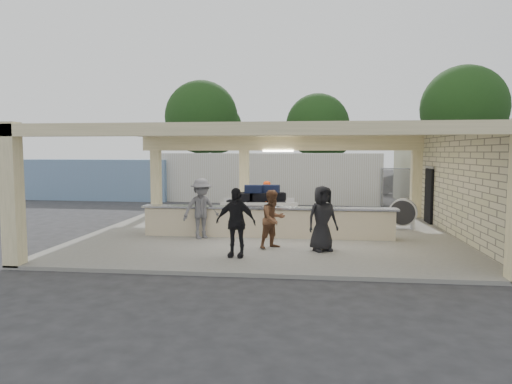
# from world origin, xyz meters

# --- Properties ---
(ground) EXTENTS (120.00, 120.00, 0.00)m
(ground) POSITION_xyz_m (0.00, 0.00, 0.00)
(ground) COLOR #272729
(ground) RESTS_ON ground
(pavilion) EXTENTS (12.01, 10.00, 3.55)m
(pavilion) POSITION_xyz_m (0.21, 0.66, 1.35)
(pavilion) COLOR slate
(pavilion) RESTS_ON ground
(baggage_counter) EXTENTS (8.20, 0.58, 0.98)m
(baggage_counter) POSITION_xyz_m (0.00, -0.50, 0.59)
(baggage_counter) COLOR beige
(baggage_counter) RESTS_ON pavilion
(luggage_cart) EXTENTS (2.82, 1.92, 1.55)m
(luggage_cart) POSITION_xyz_m (-0.49, 1.20, 0.93)
(luggage_cart) COLOR silver
(luggage_cart) RESTS_ON pavilion
(drum_fan) EXTENTS (1.03, 0.61, 1.08)m
(drum_fan) POSITION_xyz_m (4.67, 1.62, 0.68)
(drum_fan) COLOR silver
(drum_fan) RESTS_ON pavilion
(baggage_handler) EXTENTS (0.55, 0.68, 1.65)m
(baggage_handler) POSITION_xyz_m (-0.29, 1.99, 0.92)
(baggage_handler) COLOR #DF3D0B
(baggage_handler) RESTS_ON pavilion
(passenger_a) EXTENTS (0.83, 0.82, 1.66)m
(passenger_a) POSITION_xyz_m (0.33, -2.21, 0.93)
(passenger_a) COLOR brown
(passenger_a) RESTS_ON pavilion
(passenger_b) EXTENTS (1.10, 0.50, 1.81)m
(passenger_b) POSITION_xyz_m (-0.56, -3.39, 1.01)
(passenger_b) COLOR black
(passenger_b) RESTS_ON pavilion
(passenger_c) EXTENTS (1.26, 1.06, 1.91)m
(passenger_c) POSITION_xyz_m (-2.04, -1.00, 1.05)
(passenger_c) COLOR #54545A
(passenger_c) RESTS_ON pavilion
(passenger_d) EXTENTS (0.95, 0.72, 1.81)m
(passenger_d) POSITION_xyz_m (1.71, -2.41, 1.01)
(passenger_d) COLOR black
(passenger_d) RESTS_ON pavilion
(car_white_a) EXTENTS (5.18, 2.82, 1.42)m
(car_white_a) POSITION_xyz_m (9.41, 12.76, 0.71)
(car_white_a) COLOR white
(car_white_a) RESTS_ON ground
(car_white_b) EXTENTS (4.76, 2.38, 1.44)m
(car_white_b) POSITION_xyz_m (10.39, 13.88, 0.72)
(car_white_b) COLOR white
(car_white_b) RESTS_ON ground
(car_dark) EXTENTS (4.27, 2.25, 1.36)m
(car_dark) POSITION_xyz_m (7.58, 15.81, 0.68)
(car_dark) COLOR black
(car_dark) RESTS_ON ground
(container_white) EXTENTS (12.98, 3.77, 2.77)m
(container_white) POSITION_xyz_m (-1.11, 10.99, 1.39)
(container_white) COLOR silver
(container_white) RESTS_ON ground
(container_blue) EXTENTS (9.28, 2.50, 2.40)m
(container_blue) POSITION_xyz_m (-11.37, 11.11, 1.20)
(container_blue) COLOR #657EA2
(container_blue) RESTS_ON ground
(fence) EXTENTS (12.06, 0.06, 2.03)m
(fence) POSITION_xyz_m (11.00, 9.00, 1.05)
(fence) COLOR gray
(fence) RESTS_ON ground
(tree_left) EXTENTS (6.60, 6.30, 9.00)m
(tree_left) POSITION_xyz_m (-7.68, 24.16, 5.59)
(tree_left) COLOR #382619
(tree_left) RESTS_ON ground
(tree_mid) EXTENTS (6.00, 5.60, 8.00)m
(tree_mid) POSITION_xyz_m (2.32, 26.16, 4.96)
(tree_mid) COLOR #382619
(tree_mid) RESTS_ON ground
(tree_right) EXTENTS (7.20, 7.00, 10.00)m
(tree_right) POSITION_xyz_m (14.32, 25.16, 6.21)
(tree_right) COLOR #382619
(tree_right) RESTS_ON ground
(adjacent_building) EXTENTS (6.00, 8.00, 3.20)m
(adjacent_building) POSITION_xyz_m (9.50, 10.00, 1.60)
(adjacent_building) COLOR #BBBA95
(adjacent_building) RESTS_ON ground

